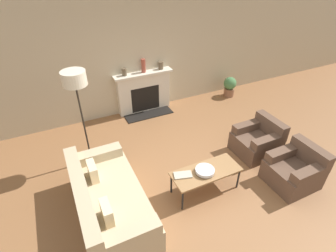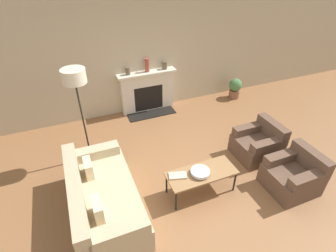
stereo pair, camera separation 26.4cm
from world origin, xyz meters
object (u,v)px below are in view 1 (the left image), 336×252
Objects in this scene: armchair_near at (295,170)px; mantel_vase_left at (124,72)px; bowl at (205,170)px; floor_lamp at (76,89)px; potted_plant at (230,86)px; mantel_vase_center_left at (143,66)px; fireplace at (144,92)px; book at (183,175)px; coffee_table at (206,173)px; armchair_far at (258,141)px; mantel_vase_center_right at (161,65)px; couch at (108,201)px.

mantel_vase_left is (-1.89, 3.55, 0.84)m from armchair_near.
floor_lamp is at bearing 134.08° from bowl.
mantel_vase_center_left is at bearing 172.80° from potted_plant.
mantel_vase_left is at bearing 48.89° from floor_lamp.
fireplace is 2.48m from potted_plant.
mantel_vase_center_left is (0.50, 2.95, 0.74)m from book.
coffee_table is at bearing -91.92° from mantel_vase_center_left.
mantel_vase_center_left reaches higher than potted_plant.
armchair_near is at bearing -18.85° from coffee_table.
mantel_vase_left reaches higher than armchair_far.
fireplace reaches higher than armchair_near.
armchair_near is 4.30× the size of mantel_vase_center_right.
armchair_far is at bearing 180.00° from armchair_near.
mantel_vase_left is 0.49m from mantel_vase_center_left.
floor_lamp is (-1.69, -1.40, 1.07)m from fireplace.
floor_lamp is at bearing -110.74° from armchair_far.
coffee_table is at bearing 5.95° from book.
coffee_table is 3.72m from potted_plant.
armchair_far is 2.51m from potted_plant.
mantel_vase_left is 0.95× the size of mantel_vase_center_right.
fireplace reaches higher than potted_plant.
fireplace is 3.03m from bowl.
couch is at bearing -86.33° from armchair_far.
armchair_near reaches higher than coffee_table.
couch is at bearing -148.94° from potted_plant.
armchair_far is 3.10m from mantel_vase_center_left.
mantel_vase_left is 0.31× the size of potted_plant.
floor_lamp is 4.48m from potted_plant.
couch is 3.22m from armchair_near.
armchair_far reaches higher than coffee_table.
couch reaches higher than armchair_far.
couch is 1.02× the size of floor_lamp.
mantel_vase_center_left reaches higher than fireplace.
mantel_vase_center_left reaches higher than bowl.
bowl is at bearing -107.81° from armchair_near.
potted_plant is (1.01, 2.30, 0.02)m from armchair_far.
armchair_far is 1.42× the size of potted_plant.
mantel_vase_center_left is 2.61m from potted_plant.
fireplace is 3.27m from couch.
mantel_vase_left is at bearing -23.84° from couch.
floor_lamp is 5.85× the size of mantel_vase_center_left.
book is at bearing -97.04° from couch.
potted_plant is (4.15, 1.11, -1.28)m from floor_lamp.
fireplace is at bearing -31.27° from couch.
couch is 1.89m from floor_lamp.
book is 2.26m from floor_lamp.
armchair_far is (0.00, 0.94, 0.00)m from armchair_near.
fireplace is 0.77m from mantel_vase_left.
couch is at bearing 171.23° from bowl.
potted_plant is (4.15, 2.50, 0.01)m from couch.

